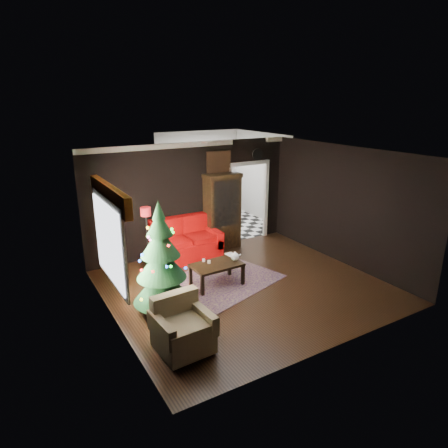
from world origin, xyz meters
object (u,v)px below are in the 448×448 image
christmas_tree (161,260)px  teapot (235,257)px  curio_cabinet (222,213)px  wall_clock (257,154)px  floor_lamp (147,239)px  armchair (183,325)px  kitchen_table (217,217)px  loveseat (186,239)px  coffee_table (217,274)px

christmas_tree → teapot: size_ratio=10.09×
curio_cabinet → wall_clock: (1.20, 0.18, 1.43)m
floor_lamp → teapot: (1.45, -1.38, -0.25)m
armchair → teapot: (2.01, 1.69, 0.12)m
floor_lamp → kitchen_table: (2.91, 1.99, -0.46)m
floor_lamp → kitchen_table: floor_lamp is taller
curio_cabinet → armchair: 4.62m
loveseat → teapot: size_ratio=8.32×
christmas_tree → floor_lamp: bearing=78.1°
kitchen_table → curio_cabinet: bearing=-114.4°
christmas_tree → teapot: bearing=12.8°
wall_clock → loveseat: bearing=-170.3°
kitchen_table → coffee_table: bearing=-119.6°
teapot → floor_lamp: bearing=136.4°
christmas_tree → teapot: christmas_tree is taller
armchair → coffee_table: 2.37m
loveseat → kitchen_table: loveseat is taller
christmas_tree → kitchen_table: (3.29, 3.78, -0.68)m
christmas_tree → armchair: 1.42m
armchair → wall_clock: 5.86m
floor_lamp → wall_clock: wall_clock is taller
teapot → coffee_table: bearing=172.7°
curio_cabinet → armchair: size_ratio=2.24×
loveseat → floor_lamp: floor_lamp is taller
loveseat → wall_clock: (2.35, 0.40, 1.88)m
curio_cabinet → teapot: bearing=-112.7°
coffee_table → kitchen_table: bearing=60.4°
teapot → loveseat: bearing=101.2°
wall_clock → kitchen_table: 2.43m
armchair → christmas_tree: bearing=78.2°
loveseat → teapot: (0.34, -1.71, 0.08)m
armchair → coffee_table: bearing=44.2°
coffee_table → wall_clock: wall_clock is taller
kitchen_table → teapot: bearing=-113.5°
floor_lamp → armchair: (-0.56, -3.07, -0.37)m
floor_lamp → coffee_table: size_ratio=1.37×
loveseat → curio_cabinet: bearing=10.8°
floor_lamp → teapot: size_ratio=7.05×
armchair → kitchen_table: (3.47, 5.06, -0.09)m
curio_cabinet → christmas_tree: bearing=-138.3°
floor_lamp → teapot: 2.01m
christmas_tree → kitchen_table: 5.05m
coffee_table → kitchen_table: size_ratio=1.41×
armchair → loveseat: bearing=60.3°
loveseat → teapot: bearing=-78.8°
curio_cabinet → armchair: (-2.82, -3.63, -0.49)m
loveseat → coffee_table: loveseat is taller
christmas_tree → armchair: bearing=-98.3°
wall_clock → coffee_table: bearing=-139.7°
christmas_tree → coffee_table: (1.40, 0.47, -0.80)m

